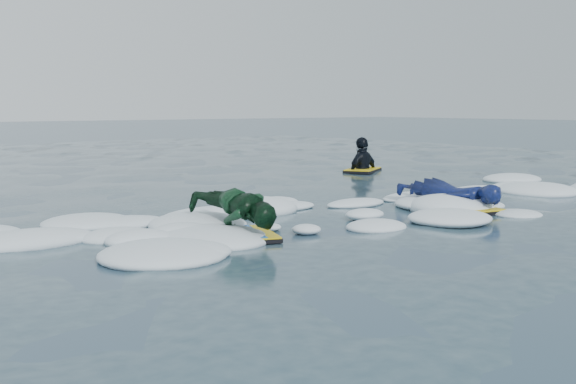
# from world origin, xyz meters

# --- Properties ---
(ground) EXTENTS (120.00, 120.00, 0.00)m
(ground) POSITION_xyz_m (0.00, 0.00, 0.00)
(ground) COLOR #1A313E
(ground) RESTS_ON ground
(foam_band) EXTENTS (12.00, 3.10, 0.30)m
(foam_band) POSITION_xyz_m (0.00, 1.03, 0.00)
(foam_band) COLOR white
(foam_band) RESTS_ON ground
(prone_woman_unit) EXTENTS (0.76, 1.60, 0.40)m
(prone_woman_unit) POSITION_xyz_m (1.90, 0.32, 0.21)
(prone_woman_unit) COLOR black
(prone_woman_unit) RESTS_ON ground
(prone_child_unit) EXTENTS (0.75, 1.36, 0.51)m
(prone_child_unit) POSITION_xyz_m (-1.48, 0.43, 0.26)
(prone_child_unit) COLOR black
(prone_child_unit) RESTS_ON ground
(waiting_rider_unit) EXTENTS (1.22, 1.05, 1.60)m
(waiting_rider_unit) POSITION_xyz_m (4.79, 5.12, -0.04)
(waiting_rider_unit) COLOR black
(waiting_rider_unit) RESTS_ON ground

